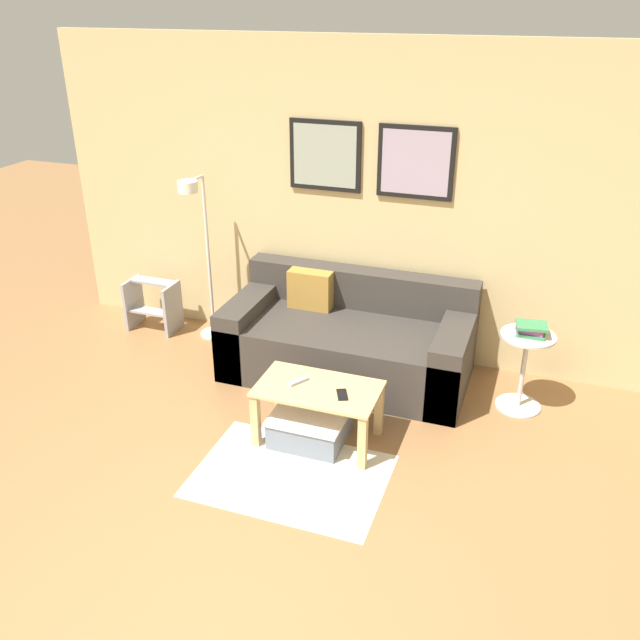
{
  "coord_description": "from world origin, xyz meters",
  "views": [
    {
      "loc": [
        1.36,
        -2.07,
        2.82
      ],
      "look_at": [
        -0.0,
        1.75,
        0.85
      ],
      "focal_mm": 38.0,
      "sensor_mm": 36.0,
      "label": 1
    }
  ],
  "objects": [
    {
      "name": "storage_bin",
      "position": [
        -0.01,
        1.58,
        0.11
      ],
      "size": [
        0.51,
        0.46,
        0.21
      ],
      "color": "slate",
      "rests_on": "ground_plane"
    },
    {
      "name": "step_stool",
      "position": [
        -1.97,
        2.73,
        0.25
      ],
      "size": [
        0.45,
        0.29,
        0.46
      ],
      "color": "#99999E",
      "rests_on": "ground_plane"
    },
    {
      "name": "remote_control",
      "position": [
        -0.11,
        1.62,
        0.43
      ],
      "size": [
        0.11,
        0.15,
        0.02
      ],
      "primitive_type": "cube",
      "rotation": [
        0.0,
        0.0,
        -0.55
      ],
      "color": "#99999E",
      "rests_on": "coffee_table"
    },
    {
      "name": "ground_plane",
      "position": [
        0.0,
        0.0,
        0.0
      ],
      "size": [
        16.0,
        16.0,
        0.0
      ],
      "primitive_type": "plane",
      "color": "olive"
    },
    {
      "name": "side_table",
      "position": [
        1.32,
        2.49,
        0.37
      ],
      "size": [
        0.4,
        0.4,
        0.61
      ],
      "color": "silver",
      "rests_on": "ground_plane"
    },
    {
      "name": "book_stack",
      "position": [
        1.34,
        2.49,
        0.66
      ],
      "size": [
        0.24,
        0.21,
        0.09
      ],
      "color": "#387F4C",
      "rests_on": "side_table"
    },
    {
      "name": "couch",
      "position": [
        -0.04,
        2.55,
        0.29
      ],
      "size": [
        1.93,
        0.93,
        0.78
      ],
      "color": "#38332D",
      "rests_on": "ground_plane"
    },
    {
      "name": "cell_phone",
      "position": [
        0.22,
        1.56,
        0.42
      ],
      "size": [
        0.12,
        0.15,
        0.01
      ],
      "primitive_type": "cube",
      "rotation": [
        0.0,
        0.0,
        0.42
      ],
      "color": "black",
      "rests_on": "coffee_table"
    },
    {
      "name": "floor_lamp",
      "position": [
        -1.4,
        2.67,
        0.91
      ],
      "size": [
        0.25,
        0.45,
        1.48
      ],
      "color": "silver",
      "rests_on": "ground_plane"
    },
    {
      "name": "wall_back",
      "position": [
        -0.0,
        3.05,
        1.28
      ],
      "size": [
        5.6,
        0.09,
        2.55
      ],
      "color": "tan",
      "rests_on": "ground_plane"
    },
    {
      "name": "area_rug",
      "position": [
        0.01,
        1.16,
        0.0
      ],
      "size": [
        1.23,
        0.86,
        0.01
      ],
      "primitive_type": "cube",
      "color": "beige",
      "rests_on": "ground_plane"
    },
    {
      "name": "coffee_table",
      "position": [
        0.04,
        1.6,
        0.33
      ],
      "size": [
        0.83,
        0.49,
        0.42
      ],
      "color": "tan",
      "rests_on": "ground_plane"
    }
  ]
}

